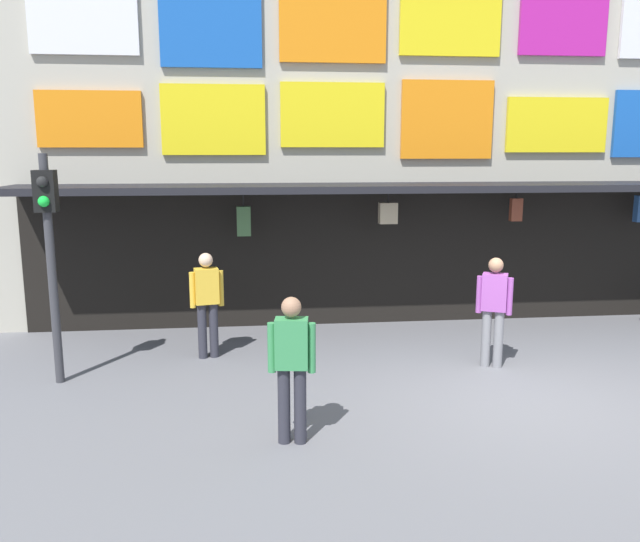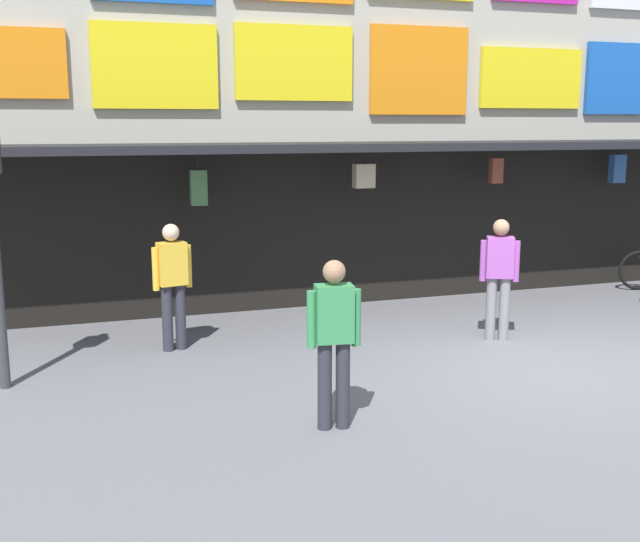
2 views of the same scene
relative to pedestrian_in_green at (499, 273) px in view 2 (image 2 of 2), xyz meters
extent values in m
plane|color=slate|center=(0.01, -1.25, -0.95)|extent=(80.00, 80.00, 0.00)
cube|color=#B2AD9E|center=(0.01, 3.35, 3.05)|extent=(18.00, 1.20, 8.00)
cube|color=black|center=(0.01, 2.05, 1.65)|extent=(15.30, 1.40, 0.12)
cube|color=yellow|center=(-4.20, 2.70, 2.82)|extent=(1.81, 0.08, 1.21)
cube|color=yellow|center=(-2.09, 2.70, 2.91)|extent=(1.87, 0.08, 1.13)
cube|color=orange|center=(0.01, 2.70, 2.84)|extent=(1.70, 0.08, 1.40)
cube|color=yellow|center=(2.12, 2.70, 2.76)|extent=(1.94, 0.08, 1.00)
cube|color=blue|center=(4.23, 2.70, 2.78)|extent=(1.96, 0.08, 1.24)
cylinder|color=black|center=(-3.71, 2.21, 1.46)|extent=(0.02, 0.02, 0.26)
cube|color=#477042|center=(-3.71, 2.21, 1.08)|extent=(0.24, 0.14, 0.51)
cylinder|color=black|center=(-1.20, 2.02, 1.49)|extent=(0.02, 0.02, 0.20)
cube|color=tan|center=(-1.20, 2.02, 1.21)|extent=(0.31, 0.19, 0.37)
cylinder|color=black|center=(1.19, 2.16, 1.52)|extent=(0.02, 0.02, 0.15)
cube|color=brown|center=(1.19, 2.16, 1.23)|extent=(0.21, 0.12, 0.41)
cylinder|color=black|center=(3.72, 2.30, 1.53)|extent=(0.02, 0.02, 0.13)
cube|color=#2D5693|center=(3.72, 2.30, 1.22)|extent=(0.26, 0.15, 0.49)
cube|color=black|center=(0.01, 2.73, 0.30)|extent=(15.30, 0.04, 2.50)
torus|color=black|center=(4.12, 2.04, -0.59)|extent=(0.70, 0.29, 0.72)
cylinder|color=gray|center=(0.08, -0.04, -0.51)|extent=(0.14, 0.14, 0.88)
cylinder|color=gray|center=(-0.08, 0.04, -0.51)|extent=(0.14, 0.14, 0.88)
cube|color=#9E4CA8|center=(0.00, 0.00, 0.21)|extent=(0.42, 0.35, 0.56)
sphere|color=#A87A5B|center=(0.00, 0.00, 0.62)|extent=(0.22, 0.22, 0.22)
cylinder|color=#9E4CA8|center=(0.20, -0.09, 0.16)|extent=(0.09, 0.09, 0.56)
cylinder|color=#9E4CA8|center=(-0.20, 0.09, 0.16)|extent=(0.09, 0.09, 0.56)
cylinder|color=#2D2D38|center=(-4.21, 0.94, -0.51)|extent=(0.14, 0.14, 0.88)
cylinder|color=#2D2D38|center=(-4.39, 0.90, -0.51)|extent=(0.14, 0.14, 0.88)
cube|color=gold|center=(-4.30, 0.92, 0.21)|extent=(0.40, 0.29, 0.56)
sphere|color=beige|center=(-4.30, 0.92, 0.62)|extent=(0.22, 0.22, 0.22)
cylinder|color=gold|center=(-4.08, 0.96, 0.16)|extent=(0.09, 0.09, 0.56)
cylinder|color=gold|center=(-4.51, 0.88, 0.16)|extent=(0.09, 0.09, 0.56)
cube|color=#477042|center=(-4.33, 1.08, 0.23)|extent=(0.31, 0.21, 0.40)
cylinder|color=#2D2D38|center=(-3.27, -2.23, -0.51)|extent=(0.14, 0.14, 0.88)
cylinder|color=#2D2D38|center=(-3.09, -2.26, -0.51)|extent=(0.14, 0.14, 0.88)
cube|color=#388E51|center=(-3.18, -2.25, 0.21)|extent=(0.39, 0.27, 0.56)
sphere|color=#A87A5B|center=(-3.18, -2.25, 0.62)|extent=(0.22, 0.22, 0.22)
cylinder|color=#388E51|center=(-3.40, -2.22, 0.16)|extent=(0.09, 0.09, 0.56)
cylinder|color=#388E51|center=(-2.96, -2.28, 0.16)|extent=(0.09, 0.09, 0.56)
camera|label=1|loc=(-3.62, -8.99, 2.29)|focal=36.02mm
camera|label=2|loc=(-5.56, -8.97, 2.00)|focal=43.10mm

